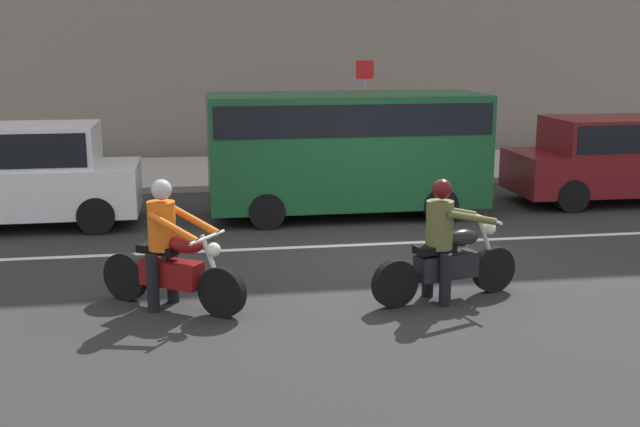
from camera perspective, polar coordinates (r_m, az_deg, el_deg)
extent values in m
plane|color=#282828|center=(11.99, 4.97, -3.31)|extent=(80.00, 80.00, 0.00)
cube|color=#A8A399|center=(19.65, -0.70, 3.18)|extent=(40.00, 4.40, 0.14)
cube|color=silver|center=(12.91, 5.59, -2.14)|extent=(18.00, 0.14, 0.01)
cylinder|color=black|center=(9.52, -7.08, -5.64)|extent=(0.58, 0.45, 0.62)
cylinder|color=black|center=(10.34, -13.83, -4.43)|extent=(0.58, 0.45, 0.62)
cylinder|color=silver|center=(9.49, -7.75, -3.66)|extent=(0.31, 0.24, 0.72)
cube|color=maroon|center=(9.87, -10.63, -4.24)|extent=(0.81, 0.68, 0.32)
ellipsoid|color=maroon|center=(9.64, -9.67, -2.22)|extent=(0.53, 0.47, 0.22)
cube|color=black|center=(9.90, -11.54, -2.51)|extent=(0.56, 0.49, 0.10)
cylinder|color=silver|center=(9.43, -8.11, -1.72)|extent=(0.43, 0.60, 0.04)
sphere|color=silver|center=(9.42, -7.68, -2.60)|extent=(0.17, 0.17, 0.17)
cylinder|color=silver|center=(10.20, -11.44, -4.43)|extent=(0.61, 0.46, 0.07)
cylinder|color=black|center=(9.83, -11.96, -4.94)|extent=(0.21, 0.21, 0.72)
cylinder|color=black|center=(10.13, -10.58, -4.35)|extent=(0.21, 0.21, 0.72)
cylinder|color=orange|center=(9.79, -11.34, -0.87)|extent=(0.47, 0.47, 0.60)
cylinder|color=orange|center=(9.41, -10.55, -1.04)|extent=(0.62, 0.47, 0.34)
cylinder|color=orange|center=(9.76, -9.03, -0.50)|extent=(0.62, 0.47, 0.34)
sphere|color=tan|center=(9.69, -11.35, 1.53)|extent=(0.20, 0.20, 0.20)
sphere|color=#B7B7BC|center=(9.69, -11.36, 1.70)|extent=(0.25, 0.25, 0.25)
cylinder|color=black|center=(10.62, 12.40, -3.95)|extent=(0.62, 0.28, 0.61)
cylinder|color=black|center=(9.82, 5.43, -5.06)|extent=(0.62, 0.28, 0.61)
cylinder|color=silver|center=(10.45, 11.97, -2.18)|extent=(0.36, 0.15, 0.77)
cube|color=black|center=(10.16, 9.08, -3.74)|extent=(0.86, 0.49, 0.32)
ellipsoid|color=black|center=(10.19, 10.18, -1.73)|extent=(0.53, 0.36, 0.22)
cube|color=black|center=(10.00, 8.27, -2.54)|extent=(0.57, 0.37, 0.10)
cylinder|color=silver|center=(10.34, 11.79, -0.32)|extent=(0.22, 0.69, 0.04)
sphere|color=silver|center=(10.41, 12.11, -1.03)|extent=(0.17, 0.17, 0.17)
cylinder|color=silver|center=(10.17, 7.14, -4.37)|extent=(0.69, 0.25, 0.07)
cylinder|color=black|center=(9.96, 9.02, -4.74)|extent=(0.18, 0.18, 0.67)
cylinder|color=black|center=(10.28, 7.79, -4.15)|extent=(0.18, 0.18, 0.67)
cylinder|color=brown|center=(9.96, 8.61, -0.81)|extent=(0.42, 0.42, 0.61)
cylinder|color=brown|center=(9.95, 10.97, -0.31)|extent=(0.70, 0.27, 0.25)
cylinder|color=brown|center=(10.30, 9.55, 0.18)|extent=(0.70, 0.27, 0.25)
sphere|color=tan|center=(9.88, 8.79, 1.59)|extent=(0.20, 0.20, 0.20)
sphere|color=#510F0F|center=(9.87, 8.79, 1.76)|extent=(0.25, 0.25, 0.25)
cube|color=silver|center=(14.78, -19.88, 1.64)|extent=(3.60, 1.70, 0.84)
cube|color=silver|center=(14.67, -20.10, 4.64)|extent=(2.23, 1.56, 0.72)
cube|color=black|center=(14.67, -20.10, 4.64)|extent=(2.06, 1.59, 0.58)
cylinder|color=black|center=(14.68, -15.50, 0.51)|extent=(0.64, 1.76, 0.64)
cube|color=#164C28|center=(14.68, 1.88, 4.67)|extent=(5.05, 1.90, 2.03)
cube|color=black|center=(14.61, 1.90, 7.06)|extent=(4.90, 1.93, 0.56)
cylinder|color=black|center=(15.21, 7.65, 1.27)|extent=(0.64, 1.96, 0.64)
cylinder|color=black|center=(14.63, -4.18, 0.90)|extent=(0.64, 1.96, 0.64)
cube|color=maroon|center=(17.09, 20.54, 2.91)|extent=(4.26, 1.76, 0.80)
cube|color=maroon|center=(16.88, 20.10, 5.38)|extent=(2.34, 1.62, 0.68)
cube|color=black|center=(16.88, 20.10, 5.38)|extent=(2.15, 1.65, 0.54)
cylinder|color=black|center=(16.53, 16.47, 1.76)|extent=(0.64, 1.82, 0.64)
cylinder|color=gray|center=(19.66, 3.19, 7.23)|extent=(0.08, 0.08, 2.62)
cube|color=red|center=(19.57, 3.25, 10.31)|extent=(0.44, 0.03, 0.44)
cylinder|color=black|center=(20.26, -4.73, 4.89)|extent=(0.14, 0.14, 0.88)
cylinder|color=black|center=(20.28, -4.17, 4.90)|extent=(0.14, 0.14, 0.88)
cylinder|color=#234256|center=(20.18, -4.49, 7.02)|extent=(0.34, 0.34, 0.64)
sphere|color=tan|center=(20.15, -4.51, 8.22)|extent=(0.21, 0.21, 0.21)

